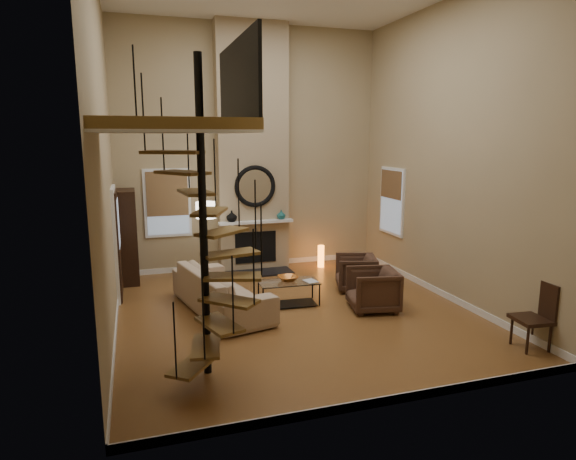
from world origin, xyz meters
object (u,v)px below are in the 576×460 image
object	(u,v)px
armchair_near	(359,273)
armchair_far	(377,290)
hutch	(127,238)
accent_lamp	(321,257)
side_chair	(538,313)
coffee_table	(289,290)
floor_lamp	(206,217)
sofa	(220,289)

from	to	relation	value
armchair_near	armchair_far	size ratio (longest dim) A/B	0.93
hutch	accent_lamp	size ratio (longest dim) A/B	3.76
hutch	armchair_far	xyz separation A→B (m)	(4.24, -3.12, -0.60)
hutch	side_chair	bearing A→B (deg)	-43.00
hutch	coffee_table	distance (m)	3.79
armchair_far	side_chair	distance (m)	2.62
hutch	accent_lamp	bearing A→B (deg)	-1.63
armchair_far	coffee_table	size ratio (longest dim) A/B	0.76
hutch	armchair_near	size ratio (longest dim) A/B	2.59
floor_lamp	armchair_far	bearing A→B (deg)	-43.89
floor_lamp	accent_lamp	xyz separation A→B (m)	(2.74, 0.45, -1.16)
armchair_near	side_chair	size ratio (longest dim) A/B	0.78
armchair_far	accent_lamp	size ratio (longest dim) A/B	1.56
sofa	coffee_table	xyz separation A→B (m)	(1.24, -0.11, -0.11)
hutch	coffee_table	size ratio (longest dim) A/B	1.82
coffee_table	accent_lamp	bearing A→B (deg)	56.62
hutch	armchair_far	bearing A→B (deg)	-36.29
hutch	armchair_far	size ratio (longest dim) A/B	2.41
armchair_far	floor_lamp	world-z (taller)	floor_lamp
armchair_near	accent_lamp	size ratio (longest dim) A/B	1.45
armchair_near	hutch	bearing A→B (deg)	-96.40
coffee_table	side_chair	size ratio (longest dim) A/B	1.10
armchair_near	coffee_table	distance (m)	1.71
coffee_table	sofa	bearing A→B (deg)	175.04
floor_lamp	accent_lamp	distance (m)	3.01
sofa	side_chair	distance (m)	5.07
sofa	side_chair	bearing A→B (deg)	-138.46
hutch	armchair_far	world-z (taller)	hutch
accent_lamp	side_chair	xyz separation A→B (m)	(1.35, -5.18, 0.28)
accent_lamp	sofa	bearing A→B (deg)	-141.19
hutch	floor_lamp	size ratio (longest dim) A/B	1.17
hutch	sofa	xyz separation A→B (m)	(1.56, -2.36, -0.55)
sofa	accent_lamp	distance (m)	3.57
sofa	coffee_table	world-z (taller)	sofa
sofa	coffee_table	distance (m)	1.25
floor_lamp	sofa	bearing A→B (deg)	-91.23
armchair_far	floor_lamp	bearing A→B (deg)	-122.75
armchair_far	side_chair	bearing A→B (deg)	44.53
sofa	side_chair	size ratio (longest dim) A/B	2.48
sofa	armchair_far	xyz separation A→B (m)	(2.69, -0.76, -0.04)
armchair_far	sofa	bearing A→B (deg)	-94.62
accent_lamp	armchair_far	bearing A→B (deg)	-91.77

